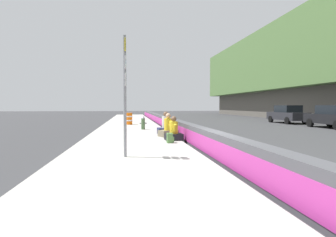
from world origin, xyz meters
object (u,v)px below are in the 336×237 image
parked_car_fourth (287,114)px  seated_person_middle (168,129)px  construction_barrel (129,119)px  seated_person_foreground (174,133)px  route_sign_post (125,87)px  parked_car_third (334,117)px  seated_person_rear (166,127)px  backpack (170,138)px  fire_hydrant (143,123)px

parked_car_fourth → seated_person_middle: bearing=130.0°
construction_barrel → parked_car_fourth: bearing=-82.9°
seated_person_foreground → route_sign_post: bearing=151.2°
seated_person_foreground → parked_car_third: bearing=-63.9°
seated_person_rear → backpack: (-3.65, 0.31, -0.18)m
construction_barrel → parked_car_third: 15.59m
seated_person_foreground → backpack: seated_person_foreground is taller
fire_hydrant → seated_person_foreground: bearing=-169.2°
parked_car_third → seated_person_foreground: bearing=116.1°
route_sign_post → backpack: (2.91, -1.78, -1.90)m
seated_person_middle → construction_barrel: bearing=12.1°
seated_person_middle → seated_person_rear: seated_person_rear is taller
seated_person_rear → parked_car_third: size_ratio=0.27×
route_sign_post → parked_car_fourth: (16.13, -15.06, -1.37)m
seated_person_foreground → parked_car_fourth: 17.92m
fire_hydrant → seated_person_foreground: 5.81m
route_sign_post → seated_person_middle: (5.21, -2.02, -1.73)m
seated_person_rear → parked_car_third: 13.53m
fire_hydrant → seated_person_middle: bearing=-166.4°
fire_hydrant → seated_person_rear: size_ratio=0.73×
seated_person_middle → seated_person_rear: size_ratio=0.96×
parked_car_fourth → route_sign_post: bearing=137.0°
route_sign_post → fire_hydrant: bearing=-6.0°
seated_person_foreground → parked_car_third: (6.39, -13.05, 0.39)m
seated_person_foreground → seated_person_rear: size_ratio=0.88×
seated_person_rear → parked_car_fourth: (9.58, -12.98, 0.34)m
backpack → parked_car_fourth: size_ratio=0.09×
route_sign_post → seated_person_foreground: route_sign_post is taller
route_sign_post → seated_person_rear: 7.09m
route_sign_post → seated_person_middle: size_ratio=3.10×
seated_person_middle → seated_person_rear: bearing=-2.5°
seated_person_foreground → parked_car_fourth: (12.35, -12.98, 0.39)m
backpack → construction_barrel: (11.37, 1.69, 0.28)m
fire_hydrant → backpack: (-6.58, -0.78, -0.25)m
fire_hydrant → parked_car_fourth: (6.65, -14.07, 0.27)m
seated_person_foreground → parked_car_fourth: bearing=-46.4°
seated_person_middle → backpack: (-2.31, 0.25, -0.17)m
seated_person_middle → parked_car_fourth: (10.92, -13.03, 0.36)m
backpack → parked_car_third: (7.26, -13.35, 0.53)m
parked_car_fourth → backpack: bearing=134.9°
seated_person_rear → seated_person_middle: bearing=177.5°
route_sign_post → seated_person_foreground: 4.66m
seated_person_middle → seated_person_rear: 1.34m
fire_hydrant → construction_barrel: bearing=10.7°
fire_hydrant → backpack: bearing=-173.2°
backpack → construction_barrel: construction_barrel is taller
backpack → seated_person_foreground: bearing=-18.9°
seated_person_foreground → seated_person_middle: 1.43m
seated_person_middle → parked_car_third: 14.01m
construction_barrel → seated_person_rear: bearing=-165.5°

